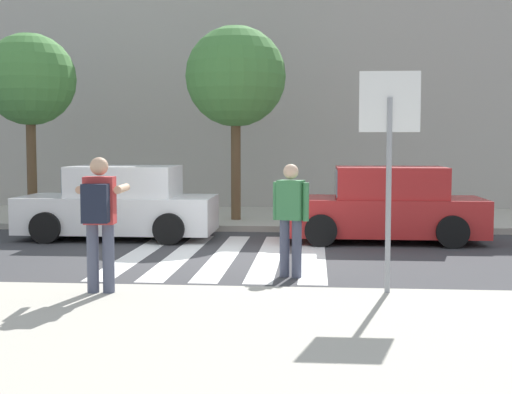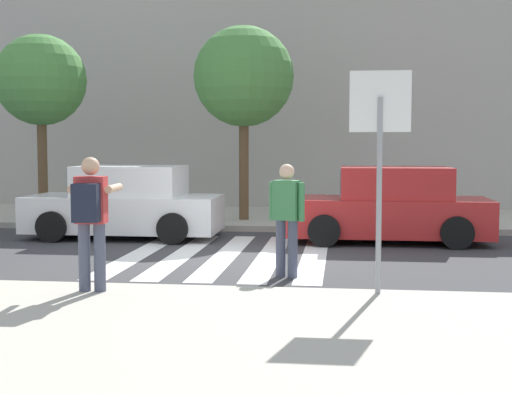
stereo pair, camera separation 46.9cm
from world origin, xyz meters
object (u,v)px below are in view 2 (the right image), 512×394
object	(u,v)px
street_tree_center	(244,77)
pedestrian_crossing	(287,214)
photographer_with_backpack	(91,212)
street_tree_west	(41,81)
stop_sign	(380,132)
parked_car_white	(126,204)
parked_car_red	(389,207)

from	to	relation	value
street_tree_center	pedestrian_crossing	bearing A→B (deg)	-76.71
photographer_with_backpack	street_tree_west	world-z (taller)	street_tree_west
street_tree_center	stop_sign	bearing A→B (deg)	-71.03
photographer_with_backpack	street_tree_west	size ratio (longest dim) A/B	0.37
pedestrian_crossing	street_tree_west	xyz separation A→B (m)	(-6.71, 6.54, 2.61)
photographer_with_backpack	pedestrian_crossing	bearing A→B (deg)	40.40
photographer_with_backpack	street_tree_west	distance (m)	9.89
parked_car_white	street_tree_west	size ratio (longest dim) A/B	0.89
pedestrian_crossing	parked_car_red	world-z (taller)	pedestrian_crossing
pedestrian_crossing	parked_car_white	size ratio (longest dim) A/B	0.42
stop_sign	parked_car_red	xyz separation A→B (m)	(0.51, 5.73, -1.46)
stop_sign	street_tree_center	xyz separation A→B (m)	(-2.88, 8.38, 1.45)
stop_sign	street_tree_center	size ratio (longest dim) A/B	0.59
parked_car_white	street_tree_west	bearing A→B (deg)	139.98
parked_car_white	stop_sign	bearing A→B (deg)	-48.52
stop_sign	street_tree_center	world-z (taller)	street_tree_center
pedestrian_crossing	parked_car_white	xyz separation A→B (m)	(-3.78, 4.08, -0.25)
parked_car_white	parked_car_red	xyz separation A→B (m)	(5.57, 0.00, 0.00)
pedestrian_crossing	parked_car_red	xyz separation A→B (m)	(1.80, 4.08, -0.25)
parked_car_red	street_tree_center	distance (m)	5.19
photographer_with_backpack	parked_car_red	xyz separation A→B (m)	(4.14, 6.08, -0.44)
pedestrian_crossing	street_tree_center	size ratio (longest dim) A/B	0.36
parked_car_red	pedestrian_crossing	bearing A→B (deg)	-113.77
parked_car_white	street_tree_west	distance (m)	4.78
photographer_with_backpack	parked_car_red	bearing A→B (deg)	55.71
street_tree_west	pedestrian_crossing	bearing A→B (deg)	-44.27
street_tree_center	street_tree_west	bearing A→B (deg)	-177.86
stop_sign	pedestrian_crossing	bearing A→B (deg)	128.00
stop_sign	pedestrian_crossing	distance (m)	2.42
parked_car_white	street_tree_center	xyz separation A→B (m)	(2.19, 2.65, 2.91)
pedestrian_crossing	parked_car_white	bearing A→B (deg)	132.80
photographer_with_backpack	stop_sign	bearing A→B (deg)	5.41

